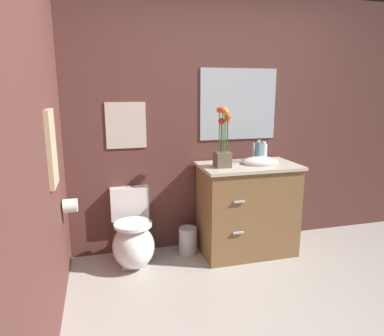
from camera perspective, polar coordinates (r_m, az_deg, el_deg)
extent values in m
cube|color=brown|center=(3.59, 7.10, 7.18)|extent=(4.59, 0.05, 2.50)
cube|color=brown|center=(2.21, -24.11, 2.78)|extent=(0.05, 4.54, 2.50)
ellipsoid|color=white|center=(3.29, -9.60, -12.50)|extent=(0.38, 0.48, 0.40)
cube|color=white|center=(3.38, -9.62, -13.84)|extent=(0.22, 0.26, 0.18)
cube|color=white|center=(3.43, -10.27, -5.67)|extent=(0.36, 0.13, 0.32)
cylinder|color=white|center=(3.18, -9.71, -9.15)|extent=(0.34, 0.34, 0.03)
cylinder|color=#B7B7BC|center=(3.39, -10.37, -3.09)|extent=(0.04, 0.04, 0.02)
cube|color=brown|center=(3.48, 9.04, -6.87)|extent=(0.90, 0.52, 0.87)
cube|color=beige|center=(3.36, 9.30, 0.34)|extent=(0.94, 0.56, 0.03)
ellipsoid|color=white|center=(3.40, 11.16, 1.03)|extent=(0.36, 0.26, 0.10)
cylinder|color=#B7B7BC|center=(3.53, 10.08, 2.65)|extent=(0.02, 0.02, 0.18)
cube|color=#B7B7BC|center=(3.11, 7.81, -5.53)|extent=(0.10, 0.02, 0.02)
cube|color=#B7B7BC|center=(3.21, 7.65, -10.52)|extent=(0.10, 0.02, 0.02)
cube|color=brown|center=(3.20, 5.03, 1.40)|extent=(0.14, 0.14, 0.14)
cylinder|color=#386B2D|center=(3.17, 5.82, 5.28)|extent=(0.01, 0.01, 0.30)
sphere|color=orange|center=(3.15, 5.88, 7.96)|extent=(0.06, 0.06, 0.06)
cylinder|color=#386B2D|center=(3.19, 5.29, 6.08)|extent=(0.01, 0.01, 0.38)
sphere|color=orange|center=(3.17, 5.36, 9.47)|extent=(0.06, 0.06, 0.06)
cylinder|color=#386B2D|center=(3.19, 4.97, 5.20)|extent=(0.01, 0.01, 0.28)
sphere|color=orange|center=(3.17, 5.02, 7.73)|extent=(0.06, 0.06, 0.06)
cylinder|color=#386B2D|center=(3.18, 4.51, 6.09)|extent=(0.01, 0.01, 0.38)
sphere|color=#EA4C23|center=(3.16, 4.57, 9.52)|extent=(0.06, 0.06, 0.06)
cylinder|color=#386B2D|center=(3.16, 4.80, 5.15)|extent=(0.01, 0.01, 0.28)
sphere|color=red|center=(3.14, 4.85, 7.70)|extent=(0.06, 0.06, 0.06)
cylinder|color=#386B2D|center=(3.14, 5.00, 6.01)|extent=(0.01, 0.01, 0.38)
sphere|color=#EA4C23|center=(3.12, 5.06, 9.50)|extent=(0.06, 0.06, 0.06)
cylinder|color=#386B2D|center=(3.13, 5.52, 5.84)|extent=(0.01, 0.01, 0.37)
sphere|color=orange|center=(3.11, 5.59, 9.19)|extent=(0.06, 0.06, 0.06)
cylinder|color=#386B2D|center=(3.15, 5.88, 5.47)|extent=(0.01, 0.01, 0.32)
sphere|color=#EA4C23|center=(3.13, 5.95, 8.40)|extent=(0.06, 0.06, 0.06)
cylinder|color=white|center=(3.55, 11.70, 2.56)|extent=(0.07, 0.07, 0.17)
cylinder|color=silver|center=(3.54, 11.76, 4.10)|extent=(0.04, 0.04, 0.02)
cylinder|color=teal|center=(3.44, 10.88, 2.50)|extent=(0.05, 0.05, 0.20)
cylinder|color=silver|center=(3.42, 10.96, 4.33)|extent=(0.03, 0.03, 0.02)
cylinder|color=#B7B7BC|center=(3.50, -0.70, -11.95)|extent=(0.18, 0.18, 0.26)
torus|color=#B7B7BC|center=(3.44, -0.70, -9.91)|extent=(0.18, 0.18, 0.01)
cube|color=beige|center=(3.31, -10.82, 6.89)|extent=(0.37, 0.01, 0.43)
cube|color=#B2BCC6|center=(3.56, 7.66, 10.34)|extent=(0.80, 0.01, 0.70)
cube|color=tan|center=(2.50, -22.10, 3.03)|extent=(0.03, 0.28, 0.52)
cylinder|color=white|center=(2.97, -19.39, -5.86)|extent=(0.11, 0.11, 0.11)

